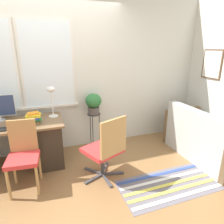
# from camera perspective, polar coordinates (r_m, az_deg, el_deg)

# --- Properties ---
(ground_plane) EXTENTS (14.00, 14.00, 0.00)m
(ground_plane) POSITION_cam_1_polar(r_m,az_deg,el_deg) (3.25, -14.28, -16.12)
(ground_plane) COLOR olive
(wall_back_with_window) EXTENTS (9.00, 0.12, 2.70)m
(wall_back_with_window) POSITION_cam_1_polar(r_m,az_deg,el_deg) (3.53, -17.78, 10.08)
(wall_back_with_window) COLOR silver
(wall_back_with_window) RESTS_ON ground_plane
(wall_right_with_picture) EXTENTS (0.08, 9.00, 2.70)m
(wall_right_with_picture) POSITION_cam_1_polar(r_m,az_deg,el_deg) (4.08, 28.73, 9.65)
(wall_right_with_picture) COLOR silver
(wall_right_with_picture) RESTS_ON ground_plane
(desk) EXTENTS (1.76, 0.72, 0.73)m
(desk) POSITION_cam_1_polar(r_m,az_deg,el_deg) (3.43, -28.65, -8.61)
(desk) COLOR brown
(desk) RESTS_ON ground_plane
(mouse) EXTENTS (0.04, 0.07, 0.04)m
(mouse) POSITION_cam_1_polar(r_m,az_deg,el_deg) (3.09, -26.67, -3.83)
(mouse) COLOR silver
(mouse) RESTS_ON desk
(desk_lamp) EXTENTS (0.15, 0.15, 0.49)m
(desk_lamp) POSITION_cam_1_polar(r_m,az_deg,el_deg) (3.27, -16.95, 4.90)
(desk_lamp) COLOR white
(desk_lamp) RESTS_ON desk
(book_stack) EXTENTS (0.23, 0.18, 0.17)m
(book_stack) POSITION_cam_1_polar(r_m,az_deg,el_deg) (3.12, -21.48, -1.52)
(book_stack) COLOR olive
(book_stack) RESTS_ON desk
(desk_chair_wooden) EXTENTS (0.42, 0.43, 0.91)m
(desk_chair_wooden) POSITION_cam_1_polar(r_m,az_deg,el_deg) (2.86, -24.04, -10.87)
(desk_chair_wooden) COLOR #B2844C
(desk_chair_wooden) RESTS_ON ground_plane
(office_chair_swivel) EXTENTS (0.61, 0.61, 0.94)m
(office_chair_swivel) POSITION_cam_1_polar(r_m,az_deg,el_deg) (2.78, -1.79, -10.32)
(office_chair_swivel) COLOR #47474C
(office_chair_swivel) RESTS_ON ground_plane
(couch_loveseat) EXTENTS (0.77, 1.44, 0.85)m
(couch_loveseat) POSITION_cam_1_polar(r_m,az_deg,el_deg) (3.74, 25.13, -7.43)
(couch_loveseat) COLOR beige
(couch_loveseat) RESTS_ON ground_plane
(plant_stand) EXTENTS (0.23, 0.23, 0.66)m
(plant_stand) POSITION_cam_1_polar(r_m,az_deg,el_deg) (3.61, -5.18, -1.83)
(plant_stand) COLOR #333338
(plant_stand) RESTS_ON ground_plane
(potted_plant) EXTENTS (0.28, 0.28, 0.36)m
(potted_plant) POSITION_cam_1_polar(r_m,az_deg,el_deg) (3.52, -5.31, 2.70)
(potted_plant) COLOR #514C47
(potted_plant) RESTS_ON plant_stand
(floor_rug_striped) EXTENTS (1.38, 0.66, 0.01)m
(floor_rug_striped) POSITION_cam_1_polar(r_m,az_deg,el_deg) (3.01, 15.99, -19.30)
(floor_rug_striped) COLOR slate
(floor_rug_striped) RESTS_ON ground_plane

